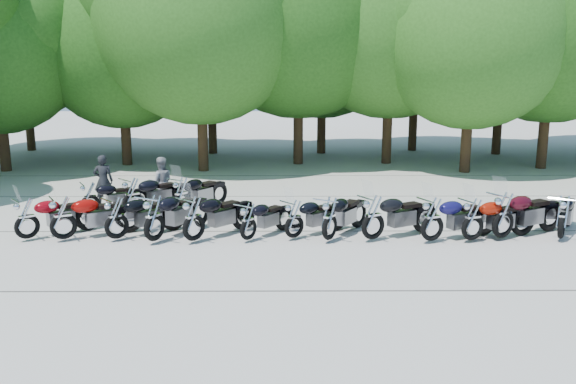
{
  "coord_description": "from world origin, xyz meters",
  "views": [
    {
      "loc": [
        -0.1,
        -14.61,
        4.49
      ],
      "look_at": [
        0.0,
        1.5,
        1.1
      ],
      "focal_mm": 38.0,
      "sensor_mm": 36.0,
      "label": 1
    }
  ],
  "objects_px": {
    "motorcycle_15": "(181,194)",
    "rider_1": "(161,182)",
    "motorcycle_9": "(433,218)",
    "motorcycle_12": "(563,216)",
    "motorcycle_8": "(373,216)",
    "motorcycle_11": "(504,214)",
    "motorcycle_10": "(473,218)",
    "rider_0": "(103,181)",
    "motorcycle_1": "(63,216)",
    "motorcycle_4": "(194,217)",
    "motorcycle_13": "(90,197)",
    "motorcycle_2": "(116,217)",
    "motorcycle_14": "(132,195)",
    "motorcycle_7": "(330,217)",
    "motorcycle_3": "(154,217)",
    "motorcycle_5": "(248,220)",
    "motorcycle_6": "(294,218)",
    "motorcycle_0": "(26,217)"
  },
  "relations": [
    {
      "from": "motorcycle_6",
      "to": "motorcycle_8",
      "type": "height_order",
      "value": "motorcycle_8"
    },
    {
      "from": "motorcycle_0",
      "to": "motorcycle_15",
      "type": "xyz_separation_m",
      "value": [
        3.54,
        2.71,
        0.02
      ]
    },
    {
      "from": "motorcycle_14",
      "to": "motorcycle_15",
      "type": "bearing_deg",
      "value": -127.78
    },
    {
      "from": "rider_1",
      "to": "motorcycle_6",
      "type": "bearing_deg",
      "value": 121.55
    },
    {
      "from": "motorcycle_11",
      "to": "motorcycle_13",
      "type": "height_order",
      "value": "motorcycle_11"
    },
    {
      "from": "motorcycle_7",
      "to": "rider_1",
      "type": "xyz_separation_m",
      "value": [
        -5.08,
        3.93,
        0.15
      ]
    },
    {
      "from": "motorcycle_2",
      "to": "motorcycle_14",
      "type": "distance_m",
      "value": 2.62
    },
    {
      "from": "motorcycle_7",
      "to": "rider_0",
      "type": "relative_size",
      "value": 1.4
    },
    {
      "from": "motorcycle_2",
      "to": "motorcycle_12",
      "type": "distance_m",
      "value": 11.48
    },
    {
      "from": "motorcycle_13",
      "to": "rider_0",
      "type": "relative_size",
      "value": 1.22
    },
    {
      "from": "motorcycle_1",
      "to": "rider_0",
      "type": "bearing_deg",
      "value": -28.82
    },
    {
      "from": "motorcycle_2",
      "to": "motorcycle_8",
      "type": "height_order",
      "value": "motorcycle_8"
    },
    {
      "from": "motorcycle_3",
      "to": "motorcycle_13",
      "type": "xyz_separation_m",
      "value": [
        -2.54,
        2.91,
        -0.13
      ]
    },
    {
      "from": "motorcycle_9",
      "to": "motorcycle_11",
      "type": "distance_m",
      "value": 1.91
    },
    {
      "from": "motorcycle_0",
      "to": "motorcycle_9",
      "type": "height_order",
      "value": "motorcycle_9"
    },
    {
      "from": "rider_0",
      "to": "rider_1",
      "type": "xyz_separation_m",
      "value": [
        1.87,
        -0.14,
        -0.03
      ]
    },
    {
      "from": "motorcycle_6",
      "to": "motorcycle_14",
      "type": "distance_m",
      "value": 5.43
    },
    {
      "from": "motorcycle_2",
      "to": "motorcycle_12",
      "type": "relative_size",
      "value": 0.97
    },
    {
      "from": "motorcycle_14",
      "to": "rider_0",
      "type": "relative_size",
      "value": 1.4
    },
    {
      "from": "motorcycle_12",
      "to": "motorcycle_2",
      "type": "bearing_deg",
      "value": 30.19
    },
    {
      "from": "motorcycle_1",
      "to": "motorcycle_4",
      "type": "relative_size",
      "value": 0.99
    },
    {
      "from": "motorcycle_8",
      "to": "motorcycle_11",
      "type": "bearing_deg",
      "value": -117.76
    },
    {
      "from": "motorcycle_3",
      "to": "motorcycle_13",
      "type": "bearing_deg",
      "value": -18.51
    },
    {
      "from": "motorcycle_2",
      "to": "motorcycle_13",
      "type": "xyz_separation_m",
      "value": [
        -1.52,
        2.69,
        -0.07
      ]
    },
    {
      "from": "motorcycle_13",
      "to": "motorcycle_12",
      "type": "bearing_deg",
      "value": -131.09
    },
    {
      "from": "motorcycle_5",
      "to": "motorcycle_13",
      "type": "xyz_separation_m",
      "value": [
        -4.92,
        2.79,
        0.0
      ]
    },
    {
      "from": "motorcycle_4",
      "to": "motorcycle_8",
      "type": "distance_m",
      "value": 4.59
    },
    {
      "from": "motorcycle_0",
      "to": "motorcycle_7",
      "type": "relative_size",
      "value": 0.95
    },
    {
      "from": "motorcycle_1",
      "to": "motorcycle_3",
      "type": "relative_size",
      "value": 0.95
    },
    {
      "from": "motorcycle_9",
      "to": "rider_1",
      "type": "xyz_separation_m",
      "value": [
        -7.69,
        4.05,
        0.14
      ]
    },
    {
      "from": "motorcycle_2",
      "to": "motorcycle_4",
      "type": "relative_size",
      "value": 0.96
    },
    {
      "from": "motorcycle_12",
      "to": "motorcycle_15",
      "type": "height_order",
      "value": "motorcycle_12"
    },
    {
      "from": "motorcycle_9",
      "to": "motorcycle_12",
      "type": "relative_size",
      "value": 1.0
    },
    {
      "from": "motorcycle_7",
      "to": "motorcycle_12",
      "type": "xyz_separation_m",
      "value": [
        6.01,
        0.08,
        0.0
      ]
    },
    {
      "from": "motorcycle_1",
      "to": "motorcycle_9",
      "type": "xyz_separation_m",
      "value": [
        9.44,
        -0.2,
        -0.0
      ]
    },
    {
      "from": "motorcycle_13",
      "to": "motorcycle_14",
      "type": "xyz_separation_m",
      "value": [
        1.3,
        -0.08,
        0.08
      ]
    },
    {
      "from": "motorcycle_2",
      "to": "rider_0",
      "type": "relative_size",
      "value": 1.37
    },
    {
      "from": "motorcycle_15",
      "to": "rider_1",
      "type": "xyz_separation_m",
      "value": [
        -0.82,
        1.07,
        0.16
      ]
    },
    {
      "from": "motorcycle_7",
      "to": "motorcycle_8",
      "type": "relative_size",
      "value": 0.97
    },
    {
      "from": "motorcycle_5",
      "to": "motorcycle_11",
      "type": "bearing_deg",
      "value": -140.8
    },
    {
      "from": "motorcycle_1",
      "to": "motorcycle_8",
      "type": "height_order",
      "value": "motorcycle_8"
    },
    {
      "from": "motorcycle_2",
      "to": "motorcycle_14",
      "type": "height_order",
      "value": "motorcycle_14"
    },
    {
      "from": "motorcycle_0",
      "to": "motorcycle_4",
      "type": "distance_m",
      "value": 4.34
    },
    {
      "from": "motorcycle_5",
      "to": "motorcycle_11",
      "type": "xyz_separation_m",
      "value": [
        6.58,
        0.1,
        0.14
      ]
    },
    {
      "from": "motorcycle_10",
      "to": "rider_0",
      "type": "relative_size",
      "value": 1.37
    },
    {
      "from": "motorcycle_10",
      "to": "rider_0",
      "type": "bearing_deg",
      "value": 46.22
    },
    {
      "from": "motorcycle_8",
      "to": "motorcycle_11",
      "type": "relative_size",
      "value": 0.96
    },
    {
      "from": "motorcycle_1",
      "to": "motorcycle_10",
      "type": "relative_size",
      "value": 1.03
    },
    {
      "from": "motorcycle_2",
      "to": "motorcycle_11",
      "type": "distance_m",
      "value": 9.98
    },
    {
      "from": "motorcycle_1",
      "to": "motorcycle_3",
      "type": "xyz_separation_m",
      "value": [
        2.37,
        -0.18,
        0.03
      ]
    }
  ]
}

